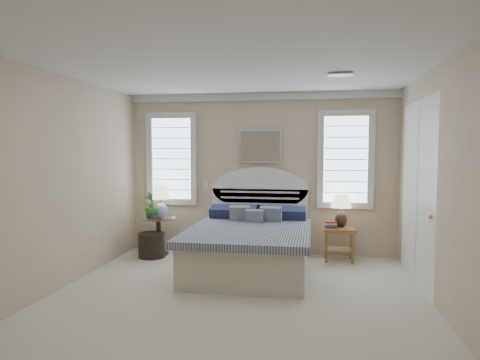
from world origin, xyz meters
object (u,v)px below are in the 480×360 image
(side_table_left, at_px, (159,232))
(lamp_right, at_px, (341,206))
(floor_pot, at_px, (152,245))
(bed, at_px, (251,243))
(lamp_left, at_px, (161,198))
(nightstand_right, at_px, (339,237))

(side_table_left, xyz_separation_m, lamp_right, (2.98, 0.21, 0.47))
(lamp_right, bearing_deg, floor_pot, -172.92)
(bed, height_order, side_table_left, bed)
(bed, xyz_separation_m, floor_pot, (-1.71, 0.42, -0.19))
(bed, distance_m, side_table_left, 1.75)
(bed, distance_m, lamp_right, 1.62)
(side_table_left, relative_size, lamp_left, 1.17)
(lamp_left, distance_m, lamp_right, 2.95)
(lamp_right, bearing_deg, side_table_left, -176.02)
(bed, bearing_deg, lamp_left, 158.93)
(lamp_left, relative_size, lamp_right, 1.00)
(nightstand_right, distance_m, lamp_right, 0.48)
(side_table_left, xyz_separation_m, nightstand_right, (2.95, 0.10, -0.00))
(floor_pot, height_order, lamp_right, lamp_right)
(nightstand_right, xyz_separation_m, lamp_right, (0.03, 0.11, 0.47))
(bed, height_order, nightstand_right, bed)
(side_table_left, bearing_deg, lamp_right, 3.98)
(bed, xyz_separation_m, nightstand_right, (1.30, 0.69, 0.00))
(side_table_left, bearing_deg, floor_pot, -108.11)
(lamp_left, bearing_deg, lamp_right, 3.43)
(floor_pot, xyz_separation_m, lamp_right, (3.03, 0.38, 0.66))
(floor_pot, bearing_deg, bed, -13.93)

